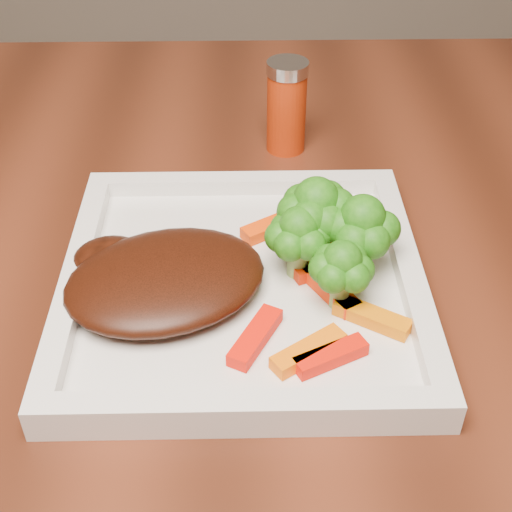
{
  "coord_description": "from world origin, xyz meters",
  "views": [
    {
      "loc": [
        -0.22,
        -0.5,
        1.12
      ],
      "look_at": [
        -0.21,
        -0.09,
        0.79
      ],
      "focal_mm": 50.0,
      "sensor_mm": 36.0,
      "label": 1
    }
  ],
  "objects_px": {
    "dining_table": "(288,507)",
    "steak": "(165,279)",
    "plate": "(243,288)",
    "spice_shaker": "(287,107)"
  },
  "relations": [
    {
      "from": "dining_table",
      "to": "steak",
      "type": "bearing_deg",
      "value": -149.68
    },
    {
      "from": "plate",
      "to": "steak",
      "type": "distance_m",
      "value": 0.06
    },
    {
      "from": "dining_table",
      "to": "plate",
      "type": "bearing_deg",
      "value": -135.21
    },
    {
      "from": "plate",
      "to": "spice_shaker",
      "type": "distance_m",
      "value": 0.23
    },
    {
      "from": "spice_shaker",
      "to": "plate",
      "type": "bearing_deg",
      "value": -101.36
    },
    {
      "from": "steak",
      "to": "spice_shaker",
      "type": "relative_size",
      "value": 1.62
    },
    {
      "from": "plate",
      "to": "steak",
      "type": "height_order",
      "value": "steak"
    },
    {
      "from": "steak",
      "to": "spice_shaker",
      "type": "bearing_deg",
      "value": 66.6
    },
    {
      "from": "plate",
      "to": "steak",
      "type": "bearing_deg",
      "value": -166.64
    },
    {
      "from": "dining_table",
      "to": "plate",
      "type": "xyz_separation_m",
      "value": [
        -0.05,
        -0.05,
        0.38
      ]
    }
  ]
}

